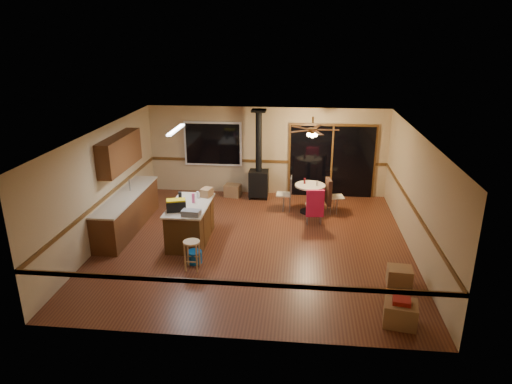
# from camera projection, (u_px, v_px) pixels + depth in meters

# --- Properties ---
(floor) EXTENTS (7.00, 7.00, 0.00)m
(floor) POSITION_uv_depth(u_px,v_px,m) (255.00, 243.00, 10.58)
(floor) COLOR #562918
(floor) RESTS_ON ground
(ceiling) EXTENTS (7.00, 7.00, 0.00)m
(ceiling) POSITION_uv_depth(u_px,v_px,m) (255.00, 133.00, 9.71)
(ceiling) COLOR silver
(ceiling) RESTS_ON ground
(wall_back) EXTENTS (7.00, 0.00, 7.00)m
(wall_back) POSITION_uv_depth(u_px,v_px,m) (267.00, 151.00, 13.43)
(wall_back) COLOR tan
(wall_back) RESTS_ON ground
(wall_front) EXTENTS (7.00, 0.00, 7.00)m
(wall_front) POSITION_uv_depth(u_px,v_px,m) (231.00, 266.00, 6.86)
(wall_front) COLOR tan
(wall_front) RESTS_ON ground
(wall_left) EXTENTS (0.00, 7.00, 7.00)m
(wall_left) POSITION_uv_depth(u_px,v_px,m) (103.00, 185.00, 10.47)
(wall_left) COLOR tan
(wall_left) RESTS_ON ground
(wall_right) EXTENTS (0.00, 7.00, 7.00)m
(wall_right) POSITION_uv_depth(u_px,v_px,m) (416.00, 195.00, 9.81)
(wall_right) COLOR tan
(wall_right) RESTS_ON ground
(chair_rail) EXTENTS (7.00, 7.00, 0.08)m
(chair_rail) POSITION_uv_depth(u_px,v_px,m) (255.00, 203.00, 10.24)
(chair_rail) COLOR #543415
(chair_rail) RESTS_ON ground
(window) EXTENTS (1.72, 0.10, 1.32)m
(window) POSITION_uv_depth(u_px,v_px,m) (213.00, 144.00, 13.46)
(window) COLOR black
(window) RESTS_ON ground
(sliding_door) EXTENTS (2.52, 0.10, 2.10)m
(sliding_door) POSITION_uv_depth(u_px,v_px,m) (332.00, 162.00, 13.28)
(sliding_door) COLOR black
(sliding_door) RESTS_ON ground
(lower_cabinets) EXTENTS (0.60, 3.00, 0.86)m
(lower_cabinets) POSITION_uv_depth(u_px,v_px,m) (127.00, 213.00, 11.20)
(lower_cabinets) COLOR #4F2A14
(lower_cabinets) RESTS_ON ground
(countertop) EXTENTS (0.64, 3.04, 0.04)m
(countertop) POSITION_uv_depth(u_px,v_px,m) (126.00, 195.00, 11.05)
(countertop) COLOR #BEAE94
(countertop) RESTS_ON lower_cabinets
(upper_cabinets) EXTENTS (0.35, 2.00, 0.80)m
(upper_cabinets) POSITION_uv_depth(u_px,v_px,m) (120.00, 152.00, 10.91)
(upper_cabinets) COLOR #4F2A14
(upper_cabinets) RESTS_ON ground
(kitchen_island) EXTENTS (0.88, 1.68, 0.90)m
(kitchen_island) POSITION_uv_depth(u_px,v_px,m) (190.00, 222.00, 10.57)
(kitchen_island) COLOR #462B11
(kitchen_island) RESTS_ON ground
(wood_stove) EXTENTS (0.55, 0.50, 2.52)m
(wood_stove) POSITION_uv_depth(u_px,v_px,m) (259.00, 174.00, 13.21)
(wood_stove) COLOR black
(wood_stove) RESTS_ON ground
(ceiling_fan) EXTENTS (0.24, 0.24, 0.55)m
(ceiling_fan) POSITION_uv_depth(u_px,v_px,m) (312.00, 132.00, 11.65)
(ceiling_fan) COLOR brown
(ceiling_fan) RESTS_ON ceiling
(fluorescent_strip) EXTENTS (0.10, 1.20, 0.04)m
(fluorescent_strip) POSITION_uv_depth(u_px,v_px,m) (176.00, 130.00, 10.18)
(fluorescent_strip) COLOR white
(fluorescent_strip) RESTS_ON ceiling
(toolbox_grey) EXTENTS (0.42, 0.26, 0.12)m
(toolbox_grey) POSITION_uv_depth(u_px,v_px,m) (191.00, 213.00, 9.77)
(toolbox_grey) COLOR slate
(toolbox_grey) RESTS_ON kitchen_island
(toolbox_black) EXTENTS (0.47, 0.34, 0.23)m
(toolbox_black) POSITION_uv_depth(u_px,v_px,m) (176.00, 206.00, 10.01)
(toolbox_black) COLOR black
(toolbox_black) RESTS_ON kitchen_island
(toolbox_yellow_lid) EXTENTS (0.46, 0.33, 0.03)m
(toolbox_yellow_lid) POSITION_uv_depth(u_px,v_px,m) (176.00, 200.00, 9.96)
(toolbox_yellow_lid) COLOR gold
(toolbox_yellow_lid) RESTS_ON toolbox_black
(box_on_island) EXTENTS (0.29, 0.35, 0.20)m
(box_on_island) POSITION_uv_depth(u_px,v_px,m) (207.00, 192.00, 10.91)
(box_on_island) COLOR brown
(box_on_island) RESTS_ON kitchen_island
(bottle_dark) EXTENTS (0.10, 0.10, 0.28)m
(bottle_dark) POSITION_uv_depth(u_px,v_px,m) (180.00, 198.00, 10.45)
(bottle_dark) COLOR black
(bottle_dark) RESTS_ON kitchen_island
(bottle_pink) EXTENTS (0.08, 0.08, 0.23)m
(bottle_pink) POSITION_uv_depth(u_px,v_px,m) (193.00, 198.00, 10.49)
(bottle_pink) COLOR #D84C8C
(bottle_pink) RESTS_ON kitchen_island
(bottle_white) EXTENTS (0.07, 0.07, 0.17)m
(bottle_white) POSITION_uv_depth(u_px,v_px,m) (198.00, 195.00, 10.79)
(bottle_white) COLOR white
(bottle_white) RESTS_ON kitchen_island
(bar_stool) EXTENTS (0.39, 0.39, 0.62)m
(bar_stool) POSITION_uv_depth(u_px,v_px,m) (192.00, 255.00, 9.33)
(bar_stool) COLOR tan
(bar_stool) RESTS_ON floor
(blue_bucket) EXTENTS (0.41, 0.41, 0.27)m
(blue_bucket) POSITION_uv_depth(u_px,v_px,m) (195.00, 257.00, 9.64)
(blue_bucket) COLOR #0B4DA6
(blue_bucket) RESTS_ON floor
(dining_table) EXTENTS (0.81, 0.81, 0.78)m
(dining_table) POSITION_uv_depth(u_px,v_px,m) (310.00, 194.00, 12.21)
(dining_table) COLOR black
(dining_table) RESTS_ON ground
(glass_red) EXTENTS (0.06, 0.06, 0.15)m
(glass_red) POSITION_uv_depth(u_px,v_px,m) (305.00, 181.00, 12.21)
(glass_red) COLOR #590C14
(glass_red) RESTS_ON dining_table
(glass_cream) EXTENTS (0.06, 0.06, 0.13)m
(glass_cream) POSITION_uv_depth(u_px,v_px,m) (317.00, 183.00, 12.04)
(glass_cream) COLOR beige
(glass_cream) RESTS_ON dining_table
(chair_left) EXTENTS (0.41, 0.41, 0.51)m
(chair_left) POSITION_uv_depth(u_px,v_px,m) (288.00, 190.00, 12.34)
(chair_left) COLOR #BDB08C
(chair_left) RESTS_ON ground
(chair_near) EXTENTS (0.46, 0.50, 0.70)m
(chair_near) POSITION_uv_depth(u_px,v_px,m) (315.00, 203.00, 11.35)
(chair_near) COLOR #BDB08C
(chair_near) RESTS_ON ground
(chair_right) EXTENTS (0.52, 0.48, 0.70)m
(chair_right) POSITION_uv_depth(u_px,v_px,m) (329.00, 192.00, 12.16)
(chair_right) COLOR #BDB08C
(chair_right) RESTS_ON ground
(box_under_window) EXTENTS (0.51, 0.43, 0.36)m
(box_under_window) POSITION_uv_depth(u_px,v_px,m) (233.00, 190.00, 13.52)
(box_under_window) COLOR brown
(box_under_window) RESTS_ON floor
(box_corner_a) EXTENTS (0.60, 0.53, 0.40)m
(box_corner_a) POSITION_uv_depth(u_px,v_px,m) (400.00, 314.00, 7.58)
(box_corner_a) COLOR brown
(box_corner_a) RESTS_ON floor
(box_corner_b) EXTENTS (0.49, 0.43, 0.37)m
(box_corner_b) POSITION_uv_depth(u_px,v_px,m) (399.00, 277.00, 8.75)
(box_corner_b) COLOR brown
(box_corner_b) RESTS_ON floor
(box_small_red) EXTENTS (0.32, 0.29, 0.08)m
(box_small_red) POSITION_uv_depth(u_px,v_px,m) (402.00, 301.00, 7.50)
(box_small_red) COLOR maroon
(box_small_red) RESTS_ON box_corner_a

